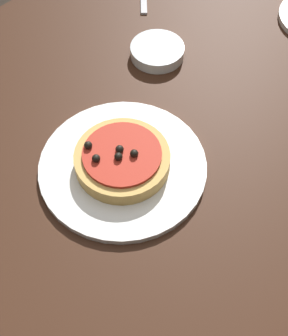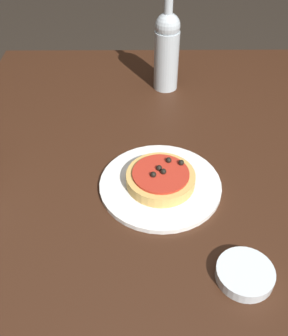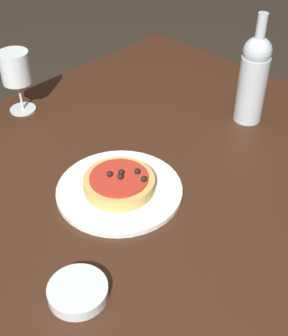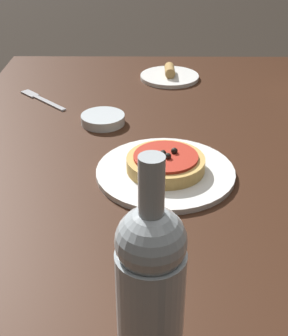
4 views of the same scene
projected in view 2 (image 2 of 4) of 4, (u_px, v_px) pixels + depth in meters
name	position (u px, v px, depth m)	size (l,w,h in m)	color
dining_table	(153.00, 219.00, 0.97)	(1.56, 1.08, 0.76)	#381E11
dinner_plate	(160.00, 185.00, 0.94)	(0.29, 0.29, 0.01)	white
pizza	(161.00, 178.00, 0.93)	(0.16, 0.16, 0.05)	tan
wine_bottle	(167.00, 50.00, 1.21)	(0.08, 0.08, 0.30)	#B2BCC1
side_bowl	(245.00, 274.00, 0.75)	(0.11, 0.11, 0.02)	silver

